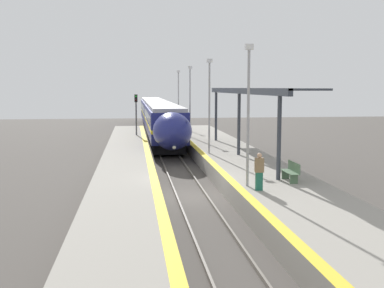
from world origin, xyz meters
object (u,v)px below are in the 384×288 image
person_waiting (259,171)px  lamppost_mid (209,100)px  platform_bench (291,171)px  train (158,116)px  lamppost_near (248,107)px  lamppost_farthest (178,95)px  lamppost_far (190,97)px  railway_signal (136,114)px

person_waiting → lamppost_mid: bearing=91.3°
platform_bench → lamppost_mid: size_ratio=0.26×
train → lamppost_near: lamppost_near is taller
lamppost_farthest → lamppost_far: bearing=-90.0°
platform_bench → lamppost_farthest: 31.46m
platform_bench → lamppost_mid: 10.57m
train → lamppost_mid: (2.23, -22.60, 2.28)m
railway_signal → lamppost_farthest: 9.65m
person_waiting → lamppost_mid: size_ratio=0.26×
lamppost_mid → person_waiting: bearing=-88.7°
person_waiting → lamppost_near: size_ratio=0.26×
lamppost_near → lamppost_farthest: bearing=90.0°
lamppost_farthest → platform_bench: bearing=-85.8°
platform_bench → railway_signal: 24.01m
lamppost_near → lamppost_mid: size_ratio=1.00×
lamppost_mid → lamppost_far: bearing=90.0°
train → lamppost_mid: bearing=-84.4°
lamppost_near → lamppost_farthest: (0.00, 32.05, 0.00)m
train → person_waiting: size_ratio=27.77×
lamppost_mid → lamppost_near: bearing=-90.0°
lamppost_mid → lamppost_farthest: bearing=90.0°
train → lamppost_mid: lamppost_mid is taller
person_waiting → lamppost_mid: 11.95m
platform_bench → person_waiting: person_waiting is taller
train → person_waiting: 34.34m
railway_signal → lamppost_mid: size_ratio=0.75×
lamppost_mid → lamppost_far: size_ratio=1.00×
lamppost_mid → platform_bench: bearing=-77.0°
railway_signal → lamppost_mid: bearing=-70.4°
person_waiting → lamppost_farthest: size_ratio=0.26×
railway_signal → lamppost_near: bearing=-78.9°
railway_signal → lamppost_far: 5.48m
platform_bench → person_waiting: bearing=-138.5°
lamppost_mid → railway_signal: bearing=109.6°
railway_signal → lamppost_far: bearing=-27.1°
train → platform_bench: 32.79m
train → person_waiting: (2.51, -34.24, -0.38)m
lamppost_far → lamppost_farthest: same height
platform_bench → lamppost_farthest: (-2.28, 31.23, 3.01)m
platform_bench → lamppost_near: bearing=-160.4°
lamppost_farthest → lamppost_mid: bearing=-90.0°
lamppost_near → lamppost_farthest: size_ratio=1.00×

